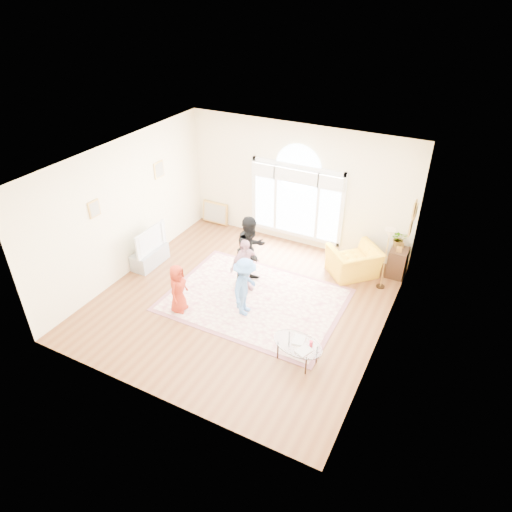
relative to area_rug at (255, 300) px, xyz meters
The scene contains 17 objects.
ground 0.30m from the area_rug, 140.95° to the right, with size 6.00×6.00×0.00m, color brown.
room_shell 3.08m from the area_rug, 94.81° to the left, with size 6.00×6.00×6.00m.
area_rug is the anchor object (origin of this frame).
rug_border 0.00m from the area_rug, behind, with size 3.80×2.80×0.01m, color #8A5057.
tv_console 2.99m from the area_rug, behind, with size 0.45×1.00×0.42m, color #989CA1.
television 3.06m from the area_rug, behind, with size 0.17×1.07×0.62m.
coffee_table 2.06m from the area_rug, 39.39° to the right, with size 1.10×0.82×0.54m.
armchair 2.59m from the area_rug, 50.50° to the left, with size 1.10×0.97×0.72m, color gold.
side_cabinet 3.55m from the area_rug, 43.80° to the left, with size 0.40×0.50×0.70m, color black.
floor_lamp 3.22m from the area_rug, 37.11° to the left, with size 0.27×0.27×1.51m.
plant_pedestal 3.59m from the area_rug, 46.27° to the left, with size 0.20×0.20×0.70m, color white.
potted_plant 3.68m from the area_rug, 46.27° to the left, with size 0.37×0.32×0.41m, color #33722D.
leaning_picture 3.81m from the area_rug, 134.65° to the left, with size 0.80×0.05×0.62m, color tan.
child_red 1.74m from the area_rug, 140.28° to the right, with size 0.54×0.35×1.11m, color #A02A16.
child_black 1.10m from the area_rug, 124.03° to the left, with size 0.81×0.63×1.67m, color black.
child_pink 0.79m from the area_rug, 148.28° to the left, with size 0.76×0.32×1.30m, color #D192A1.
child_blue 0.83m from the area_rug, 85.88° to the right, with size 0.86×0.49×1.32m, color #4E7FC8.
Camera 1 is at (3.97, -6.97, 6.20)m, focal length 32.00 mm.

